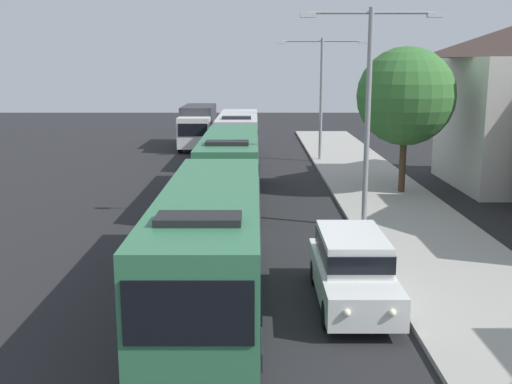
# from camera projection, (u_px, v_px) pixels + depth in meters

# --- Properties ---
(bus_lead) EXTENTS (2.58, 10.92, 3.21)m
(bus_lead) POSITION_uv_depth(u_px,v_px,m) (209.00, 242.00, 15.88)
(bus_lead) COLOR #33724C
(bus_lead) RESTS_ON ground_plane
(bus_second_in_line) EXTENTS (2.58, 10.86, 3.21)m
(bus_second_in_line) POSITION_uv_depth(u_px,v_px,m) (228.00, 165.00, 28.07)
(bus_second_in_line) COLOR #33724C
(bus_second_in_line) RESTS_ON ground_plane
(bus_middle) EXTENTS (2.58, 10.78, 3.21)m
(bus_middle) POSITION_uv_depth(u_px,v_px,m) (236.00, 136.00, 40.01)
(bus_middle) COLOR silver
(bus_middle) RESTS_ON ground_plane
(white_suv) EXTENTS (1.86, 5.05, 1.90)m
(white_suv) POSITION_uv_depth(u_px,v_px,m) (350.00, 266.00, 15.99)
(white_suv) COLOR white
(white_suv) RESTS_ON ground_plane
(box_truck_oncoming) EXTENTS (2.35, 7.96, 3.15)m
(box_truck_oncoming) POSITION_uv_depth(u_px,v_px,m) (196.00, 125.00, 46.89)
(box_truck_oncoming) COLOR white
(box_truck_oncoming) RESTS_ON ground_plane
(streetlamp_mid) EXTENTS (5.20, 0.28, 8.14)m
(streetlamp_mid) POSITION_uv_depth(u_px,v_px,m) (366.00, 96.00, 22.84)
(streetlamp_mid) COLOR gray
(streetlamp_mid) RESTS_ON sidewalk
(streetlamp_far) EXTENTS (5.75, 0.28, 7.77)m
(streetlamp_far) POSITION_uv_depth(u_px,v_px,m) (319.00, 86.00, 39.26)
(streetlamp_far) COLOR gray
(streetlamp_far) RESTS_ON sidewalk
(roadside_tree) EXTENTS (4.68, 4.68, 6.96)m
(roadside_tree) POSITION_uv_depth(u_px,v_px,m) (403.00, 96.00, 28.95)
(roadside_tree) COLOR #4C3823
(roadside_tree) RESTS_ON sidewalk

